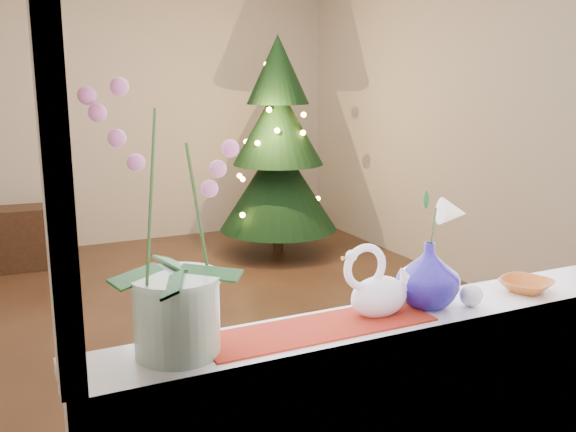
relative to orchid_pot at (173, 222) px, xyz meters
name	(u,v)px	position (x,y,z in m)	size (l,w,h in m)	color
ground	(199,326)	(0.80, 2.35, -1.28)	(5.00, 5.00, 0.00)	#342015
wall_back	(114,107)	(0.80, 4.85, 0.07)	(4.50, 0.10, 2.70)	beige
wall_front	(461,180)	(0.80, -0.15, 0.07)	(4.50, 0.10, 2.70)	beige
wall_right	(472,114)	(3.05, 2.35, 0.07)	(0.10, 5.00, 2.70)	beige
windowsill	(425,315)	(0.80, -0.02, -0.38)	(2.20, 0.26, 0.04)	white
window_frame	(461,53)	(0.80, -0.12, 0.42)	(2.22, 0.06, 1.60)	white
runner	(320,328)	(0.42, -0.02, -0.35)	(0.70, 0.20, 0.01)	maroon
orchid_pot	(173,222)	(0.00, 0.00, 0.00)	(0.24, 0.24, 0.71)	beige
swan	(380,281)	(0.63, 0.00, -0.25)	(0.26, 0.12, 0.22)	white
blue_vase	(429,270)	(0.82, 0.00, -0.24)	(0.23, 0.23, 0.24)	navy
lily	(432,205)	(0.82, 0.00, -0.03)	(0.13, 0.08, 0.18)	white
paperweight	(471,295)	(0.94, -0.06, -0.32)	(0.07, 0.07, 0.07)	silver
amber_dish	(526,286)	(1.21, -0.03, -0.34)	(0.14, 0.14, 0.04)	#B0531C
xmas_tree	(278,147)	(2.06, 3.79, -0.27)	(1.10, 1.10, 2.01)	black
side_table	(15,239)	(-0.21, 4.30, -1.01)	(0.72, 0.36, 0.54)	black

